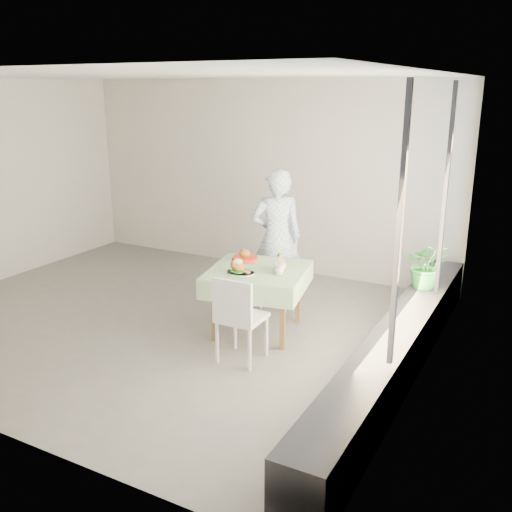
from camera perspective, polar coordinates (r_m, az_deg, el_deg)
The scene contains 15 objects.
floor at distance 6.95m, azimuth -9.18°, elevation -6.34°, with size 6.00×6.00×0.00m, color #575552.
ceiling at distance 6.42m, azimuth -10.36°, elevation 17.38°, with size 6.00×6.00×0.00m, color white.
wall_back at distance 8.62m, azimuth 0.55°, elevation 8.00°, with size 6.00×0.02×2.80m, color beige.
wall_right at distance 5.29m, azimuth 16.93°, elevation 1.86°, with size 0.02×5.00×2.80m, color beige.
window_pane at distance 5.24m, azimuth 16.84°, elevation 4.54°, with size 0.01×4.80×2.18m, color #D1E0F9.
window_ledge at distance 5.72m, azimuth 13.99°, elevation -9.10°, with size 0.40×4.80×0.50m, color black.
cafe_table at distance 6.40m, azimuth 0.18°, elevation -3.72°, with size 1.23×1.23×0.74m.
chair_far at distance 7.24m, azimuth 2.18°, elevation -3.11°, with size 0.41×0.41×0.80m.
chair_near at distance 5.80m, azimuth -1.48°, elevation -7.85°, with size 0.44×0.44×0.91m.
diner at distance 7.13m, azimuth 2.08°, elevation 1.83°, with size 0.63×0.42×1.74m, color #86AFD7.
main_dish at distance 6.16m, azimuth -1.69°, elevation -1.27°, with size 0.32×0.32×0.16m.
juice_cup_orange at distance 6.25m, azimuth 2.54°, elevation -0.86°, with size 0.11×0.11×0.30m.
juice_cup_lemonade at distance 6.13m, azimuth 2.35°, elevation -1.25°, with size 0.10×0.10×0.28m.
second_dish at distance 6.61m, azimuth -1.13°, elevation -0.13°, with size 0.30×0.30×0.14m.
potted_plant at distance 6.65m, azimuth 16.70°, elevation -0.87°, with size 0.48×0.42×0.54m, color #257031.
Camera 1 is at (3.96, -5.05, 2.67)m, focal length 40.00 mm.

